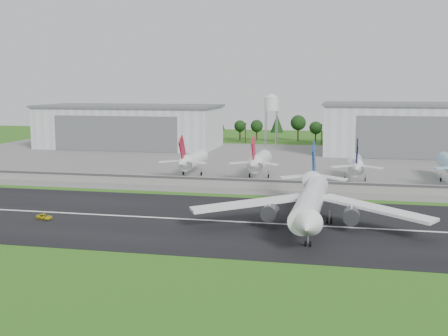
% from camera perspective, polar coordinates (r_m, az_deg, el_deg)
% --- Properties ---
extents(ground, '(600.00, 600.00, 0.00)m').
position_cam_1_polar(ground, '(132.90, -3.25, -6.33)').
color(ground, '#2E5C15').
rests_on(ground, ground).
extents(runway, '(320.00, 60.00, 0.10)m').
position_cam_1_polar(runway, '(142.26, -2.18, -5.32)').
color(runway, black).
rests_on(runway, ground).
extents(runway_centerline, '(220.00, 1.00, 0.02)m').
position_cam_1_polar(runway_centerline, '(142.25, -2.18, -5.29)').
color(runway_centerline, white).
rests_on(runway_centerline, runway).
extents(apron, '(320.00, 150.00, 0.10)m').
position_cam_1_polar(apron, '(248.61, 4.04, 0.60)').
color(apron, slate).
rests_on(apron, ground).
extents(blast_fence, '(240.00, 0.61, 3.50)m').
position_cam_1_polar(blast_fence, '(184.93, 1.23, -1.55)').
color(blast_fence, gray).
rests_on(blast_fence, ground).
extents(hangar_west, '(97.00, 44.00, 23.20)m').
position_cam_1_polar(hangar_west, '(311.34, -9.53, 4.22)').
color(hangar_west, silver).
rests_on(hangar_west, ground).
extents(hangar_east, '(102.00, 47.00, 25.20)m').
position_cam_1_polar(hangar_east, '(292.52, 20.08, 3.76)').
color(hangar_east, silver).
rests_on(hangar_east, ground).
extents(water_tower, '(8.40, 8.40, 29.40)m').
position_cam_1_polar(water_tower, '(311.53, 4.85, 6.69)').
color(water_tower, '#99999E').
rests_on(water_tower, ground).
extents(utility_poles, '(230.00, 3.00, 12.00)m').
position_cam_1_polar(utility_poles, '(327.47, 5.99, 2.45)').
color(utility_poles, black).
rests_on(utility_poles, ground).
extents(treeline, '(320.00, 16.00, 22.00)m').
position_cam_1_polar(treeline, '(342.32, 6.26, 2.70)').
color(treeline, black).
rests_on(treeline, ground).
extents(main_airliner, '(57.26, 59.14, 18.17)m').
position_cam_1_polar(main_airliner, '(136.79, 8.80, -3.89)').
color(main_airliner, white).
rests_on(main_airliner, runway).
extents(ground_vehicle, '(5.02, 3.50, 1.27)m').
position_cam_1_polar(ground_vehicle, '(150.01, -17.78, -4.73)').
color(ground_vehicle, gold).
rests_on(ground_vehicle, runway).
extents(parked_jet_red_a, '(7.36, 31.29, 16.50)m').
position_cam_1_polar(parked_jet_red_a, '(209.79, -3.35, 0.79)').
color(parked_jet_red_a, white).
rests_on(parked_jet_red_a, ground).
extents(parked_jet_red_b, '(7.36, 31.29, 16.74)m').
position_cam_1_polar(parked_jet_red_b, '(204.58, 3.52, 0.66)').
color(parked_jet_red_b, silver).
rests_on(parked_jet_red_b, ground).
extents(parked_jet_navy, '(7.36, 31.29, 16.52)m').
position_cam_1_polar(parked_jet_navy, '(202.45, 13.23, 0.31)').
color(parked_jet_navy, silver).
rests_on(parked_jet_navy, ground).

